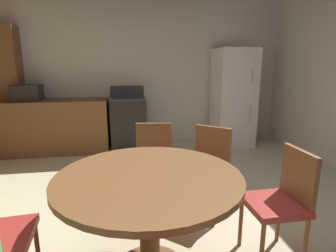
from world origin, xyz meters
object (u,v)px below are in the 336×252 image
oven_range (129,123)px  refrigerator (233,98)px  microwave (27,93)px  chair_north (154,160)px  chair_east (282,198)px  dining_table (149,196)px  chair_northeast (208,165)px

oven_range → refrigerator: 1.96m
microwave → chair_north: 2.80m
chair_north → chair_east: (0.86, -0.98, 0.00)m
dining_table → chair_northeast: (0.66, 0.76, -0.11)m
refrigerator → dining_table: refrigerator is taller
chair_north → chair_northeast: bearing=73.6°
oven_range → dining_table: 3.04m
microwave → chair_north: size_ratio=0.51×
refrigerator → dining_table: bearing=-121.4°
refrigerator → chair_northeast: bearing=-117.7°
refrigerator → chair_northeast: 2.54m
chair_north → chair_northeast: (0.52, -0.23, 0.00)m
refrigerator → microwave: size_ratio=4.00×
refrigerator → chair_north: (-1.69, -1.99, -0.38)m
microwave → chair_northeast: size_ratio=0.51×
microwave → chair_north: bearing=-47.9°
refrigerator → chair_north: refrigerator is taller
dining_table → chair_northeast: size_ratio=1.44×
oven_range → microwave: size_ratio=2.50×
chair_north → dining_table: bearing=-0.0°
dining_table → chair_east: bearing=0.8°
oven_range → chair_northeast: oven_range is taller
microwave → chair_northeast: (2.36, -2.28, -0.53)m
dining_table → chair_north: size_ratio=1.44×
chair_northeast → chair_east: size_ratio=1.00×
oven_range → refrigerator: size_ratio=0.62×
oven_range → refrigerator: (1.91, -0.05, 0.41)m
refrigerator → dining_table: size_ratio=1.41×
microwave → chair_north: microwave is taller
oven_range → microwave: bearing=-179.9°
oven_range → chair_east: (1.09, -3.03, 0.03)m
chair_north → chair_east: bearing=49.4°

